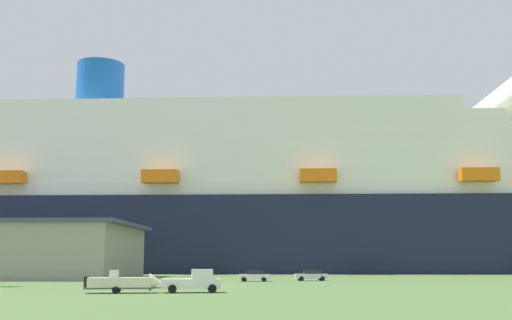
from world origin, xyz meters
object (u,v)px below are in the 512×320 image
(pickup_truck, at_px, (194,282))
(small_boat_on_trailer, at_px, (127,283))
(cruise_ship, at_px, (247,204))
(parked_car_silver_sedan, at_px, (311,275))
(parked_car_white_van, at_px, (255,276))

(pickup_truck, xyz_separation_m, small_boat_on_trailer, (-6.12, -1.48, -0.08))
(pickup_truck, bearing_deg, small_boat_on_trailer, -166.43)
(cruise_ship, relative_size, parked_car_silver_sedan, 58.73)
(pickup_truck, relative_size, small_boat_on_trailer, 0.73)
(cruise_ship, distance_m, parked_car_silver_sedan, 59.46)
(pickup_truck, bearing_deg, parked_car_white_van, 85.36)
(cruise_ship, xyz_separation_m, small_boat_on_trailer, (0.02, -90.01, -15.79))
(small_boat_on_trailer, height_order, parked_car_white_van, small_boat_on_trailer)
(cruise_ship, bearing_deg, pickup_truck, -86.03)
(parked_car_silver_sedan, bearing_deg, cruise_ship, 106.91)
(parked_car_silver_sedan, bearing_deg, small_boat_on_trailer, -115.31)
(small_boat_on_trailer, bearing_deg, parked_car_white_van, 74.75)
(cruise_ship, relative_size, pickup_truck, 49.57)
(cruise_ship, xyz_separation_m, pickup_truck, (6.14, -88.53, -15.71))
(parked_car_white_van, bearing_deg, parked_car_silver_sedan, 25.34)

